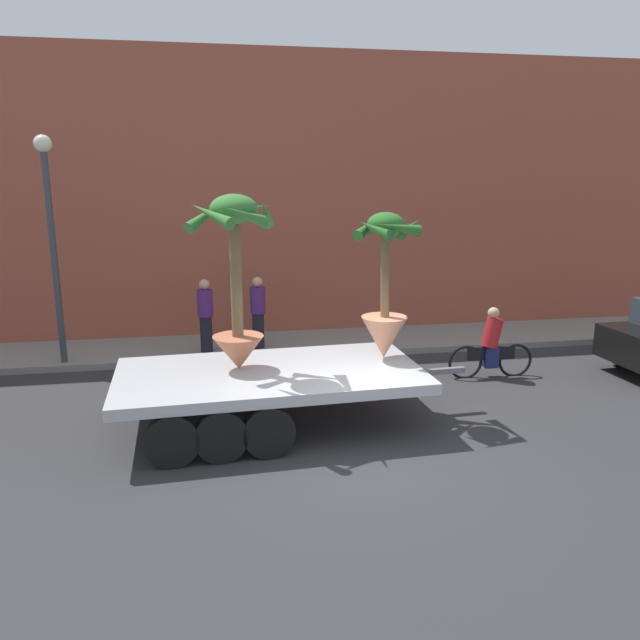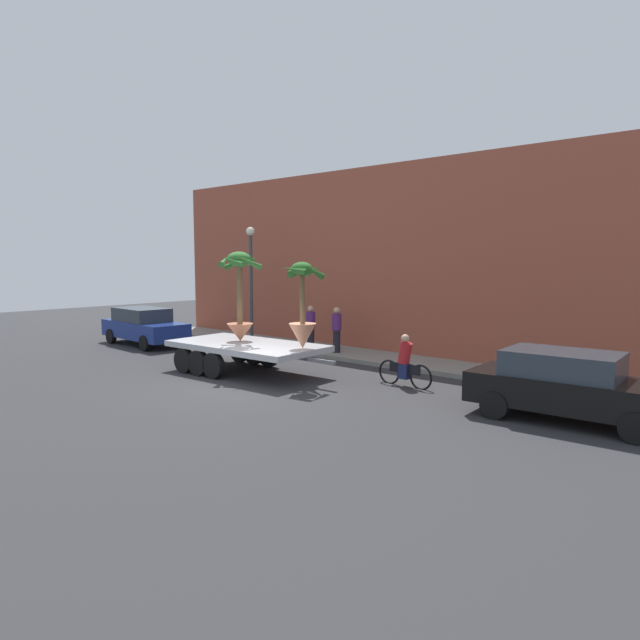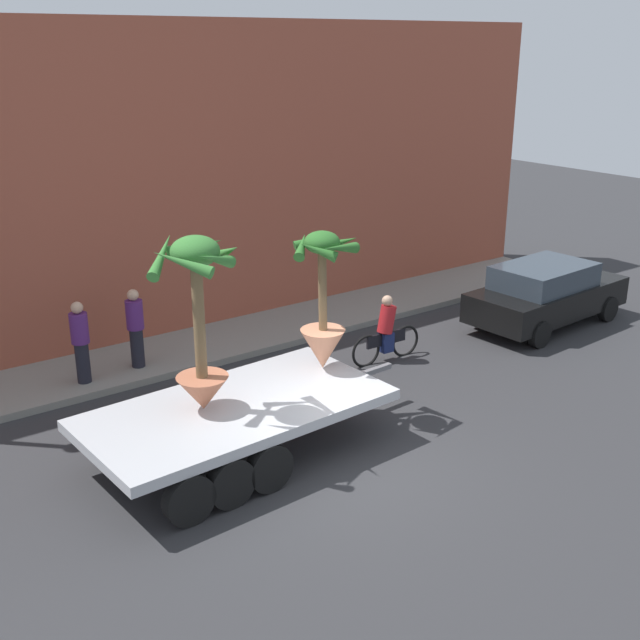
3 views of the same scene
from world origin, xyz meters
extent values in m
plane|color=#2D2D30|center=(0.00, 0.00, 0.00)|extent=(60.00, 60.00, 0.00)
cube|color=gray|center=(0.00, 6.10, 0.07)|extent=(24.00, 2.20, 0.15)
cube|color=#9E4C38|center=(0.00, 7.80, 3.59)|extent=(24.00, 1.20, 7.18)
cube|color=#B7BABF|center=(-1.31, 1.36, 0.89)|extent=(5.21, 2.83, 0.18)
cylinder|color=black|center=(-3.00, 2.49, 0.40)|extent=(0.81, 0.26, 0.80)
cylinder|color=black|center=(-2.88, 0.07, 0.40)|extent=(0.81, 0.26, 0.80)
cylinder|color=black|center=(-2.29, 2.53, 0.40)|extent=(0.81, 0.26, 0.80)
cylinder|color=black|center=(-2.17, 0.10, 0.40)|extent=(0.81, 0.26, 0.80)
cylinder|color=black|center=(-1.57, 2.56, 0.40)|extent=(0.81, 0.26, 0.80)
cylinder|color=black|center=(-1.46, 0.14, 0.40)|extent=(0.81, 0.26, 0.80)
cube|color=slate|center=(1.73, 1.50, 0.74)|extent=(1.00, 0.15, 0.10)
cone|color=tan|center=(0.77, 1.75, 1.36)|extent=(0.83, 0.83, 0.75)
cylinder|color=brown|center=(0.76, 1.75, 2.55)|extent=(0.19, 0.15, 1.64)
ellipsoid|color=#2D6B28|center=(0.75, 1.75, 3.37)|extent=(0.64, 0.64, 0.40)
cone|color=#2D6B28|center=(1.19, 1.79, 3.29)|extent=(0.28, 0.91, 0.51)
cone|color=#2D6B28|center=(0.88, 2.12, 3.32)|extent=(0.84, 0.46, 0.39)
cone|color=#2D6B28|center=(0.49, 1.99, 3.29)|extent=(0.66, 0.67, 0.44)
cone|color=#2D6B28|center=(0.51, 1.52, 3.30)|extent=(0.62, 0.64, 0.40)
cone|color=#2D6B28|center=(0.83, 1.34, 3.33)|extent=(0.88, 0.36, 0.33)
cone|color=#B26647|center=(-1.82, 1.53, 1.27)|extent=(0.86, 0.86, 0.58)
cylinder|color=brown|center=(-1.82, 1.53, 2.60)|extent=(0.20, 0.19, 2.10)
ellipsoid|color=#387A33|center=(-1.83, 1.53, 3.65)|extent=(0.77, 0.77, 0.48)
cone|color=#387A33|center=(-1.32, 1.44, 3.58)|extent=(0.37, 1.05, 0.56)
cone|color=#387A33|center=(-1.63, 1.93, 3.61)|extent=(0.91, 0.58, 0.36)
cone|color=#387A33|center=(-2.22, 1.89, 3.57)|extent=(0.86, 0.91, 0.61)
cone|color=#387A33|center=(-2.20, 1.22, 3.60)|extent=(0.77, 0.88, 0.45)
cone|color=#387A33|center=(-1.69, 1.16, 3.58)|extent=(0.83, 0.47, 0.45)
torus|color=black|center=(4.06, 3.09, 0.34)|extent=(0.74, 0.09, 0.74)
torus|color=black|center=(2.96, 3.14, 0.34)|extent=(0.74, 0.09, 0.74)
cube|color=black|center=(3.51, 3.11, 0.52)|extent=(1.04, 0.10, 0.28)
cylinder|color=red|center=(3.51, 3.11, 0.97)|extent=(0.46, 0.36, 0.65)
sphere|color=tan|center=(3.51, 3.11, 1.39)|extent=(0.24, 0.24, 0.24)
cube|color=navy|center=(3.51, 3.11, 0.44)|extent=(0.29, 0.25, 0.44)
cylinder|color=black|center=(6.78, 3.32, 0.32)|extent=(0.65, 0.24, 0.64)
cylinder|color=black|center=(-2.40, 5.59, 0.57)|extent=(0.28, 0.28, 0.85)
cylinder|color=#51236B|center=(-2.40, 5.59, 1.31)|extent=(0.36, 0.36, 0.62)
sphere|color=tan|center=(-2.40, 5.59, 1.74)|extent=(0.24, 0.24, 0.24)
cylinder|color=black|center=(-1.18, 5.70, 0.57)|extent=(0.28, 0.28, 0.85)
cylinder|color=#51236B|center=(-1.18, 5.70, 1.31)|extent=(0.36, 0.36, 0.62)
sphere|color=tan|center=(-1.18, 5.70, 1.74)|extent=(0.24, 0.24, 0.24)
cylinder|color=#383D42|center=(-5.51, 5.30, 2.40)|extent=(0.14, 0.14, 4.50)
sphere|color=#EAEACC|center=(-5.51, 5.30, 4.80)|extent=(0.36, 0.36, 0.36)
camera|label=1|loc=(-2.20, -8.49, 4.19)|focal=34.51mm
camera|label=2|loc=(12.14, -10.37, 3.61)|focal=31.45mm
camera|label=3|loc=(-7.19, -9.03, 6.70)|focal=44.18mm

